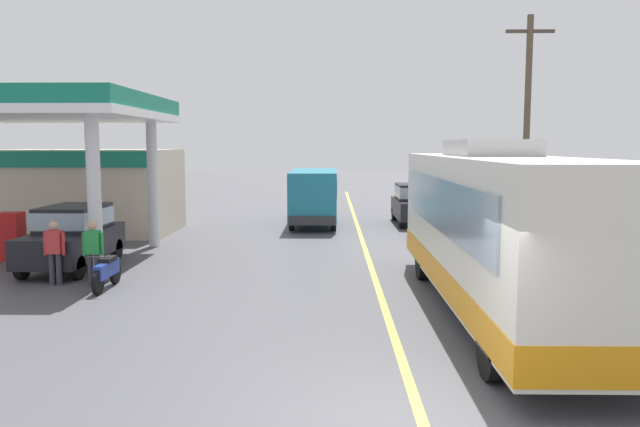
{
  "coord_description": "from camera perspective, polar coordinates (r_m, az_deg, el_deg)",
  "views": [
    {
      "loc": [
        -1.19,
        -7.86,
        3.55
      ],
      "look_at": [
        -1.5,
        10.0,
        1.6
      ],
      "focal_mm": 34.9,
      "sensor_mm": 36.0,
      "label": 1
    }
  ],
  "objects": [
    {
      "name": "utility_pole_roadside",
      "position": [
        24.99,
        18.44,
        7.81
      ],
      "size": [
        1.8,
        0.24,
        8.39
      ],
      "color": "brown",
      "rests_on": "ground"
    },
    {
      "name": "car_at_pump",
      "position": [
        19.43,
        -21.7,
        -1.72
      ],
      "size": [
        1.7,
        4.2,
        1.82
      ],
      "color": "black",
      "rests_on": "ground"
    },
    {
      "name": "coach_bus_main",
      "position": [
        13.7,
        16.1,
        -1.7
      ],
      "size": [
        2.6,
        11.04,
        3.69
      ],
      "color": "silver",
      "rests_on": "ground"
    },
    {
      "name": "gas_station_roadside",
      "position": [
        25.18,
        -22.3,
        3.66
      ],
      "size": [
        9.1,
        11.95,
        5.1
      ],
      "color": "#147259",
      "rests_on": "ground"
    },
    {
      "name": "lane_divider_stripe",
      "position": [
        23.17,
        3.93,
        -2.59
      ],
      "size": [
        0.16,
        50.0,
        0.01
      ],
      "primitive_type": "cube",
      "color": "#D8CC4C",
      "rests_on": "ground"
    },
    {
      "name": "motorcycle_parked_forecourt",
      "position": [
        16.39,
        -18.95,
        -5.04
      ],
      "size": [
        0.55,
        1.8,
        0.92
      ],
      "color": "black",
      "rests_on": "ground"
    },
    {
      "name": "pedestrian_by_shop",
      "position": [
        16.81,
        -20.08,
        -3.12
      ],
      "size": [
        0.55,
        0.22,
        1.66
      ],
      "color": "#33333F",
      "rests_on": "ground"
    },
    {
      "name": "car_trailing_behind_bus",
      "position": [
        28.55,
        8.61,
        1.07
      ],
      "size": [
        1.7,
        4.2,
        1.82
      ],
      "color": "black",
      "rests_on": "ground"
    },
    {
      "name": "pedestrian_near_pump",
      "position": [
        17.21,
        -23.17,
        -3.03
      ],
      "size": [
        0.55,
        0.22,
        1.66
      ],
      "color": "#33333F",
      "rests_on": "ground"
    },
    {
      "name": "minibus_opposing_lane",
      "position": [
        27.98,
        -0.56,
        1.97
      ],
      "size": [
        2.04,
        6.13,
        2.44
      ],
      "color": "teal",
      "rests_on": "ground"
    },
    {
      "name": "ground",
      "position": [
        28.11,
        3.41,
        -1.03
      ],
      "size": [
        120.0,
        120.0,
        0.0
      ],
      "primitive_type": "plane",
      "color": "#4C4C51"
    }
  ]
}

